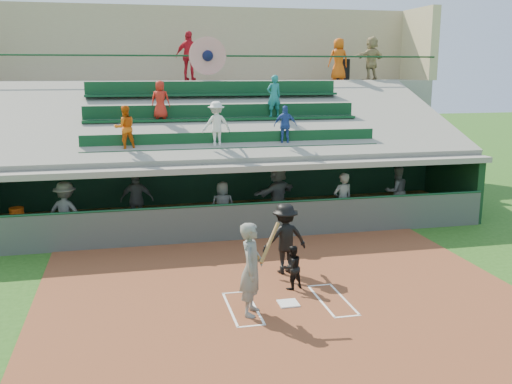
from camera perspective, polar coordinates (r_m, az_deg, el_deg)
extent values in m
plane|color=#224F16|center=(12.77, 3.25, -11.20)|extent=(100.00, 100.00, 0.00)
cube|color=brown|center=(13.21, 2.64, -10.32)|extent=(11.00, 9.00, 0.02)
cube|color=white|center=(12.76, 3.25, -11.05)|extent=(0.43, 0.43, 0.03)
cube|color=white|center=(12.59, -0.10, -11.42)|extent=(0.05, 1.80, 0.01)
cube|color=white|center=(12.97, 6.49, -10.76)|extent=(0.05, 1.80, 0.01)
cube|color=white|center=(12.49, -2.62, -11.63)|extent=(0.05, 1.80, 0.01)
cube|color=silver|center=(13.16, 8.79, -10.50)|extent=(0.05, 1.80, 0.01)
cube|color=silver|center=(13.35, -2.13, -10.01)|extent=(0.60, 0.05, 0.01)
cube|color=white|center=(13.85, 6.34, -9.25)|extent=(0.60, 0.05, 0.01)
cube|color=white|center=(11.74, -0.46, -13.24)|extent=(0.60, 0.05, 0.01)
cube|color=white|center=(12.29, 9.13, -12.18)|extent=(0.60, 0.05, 0.01)
cube|color=gray|center=(18.99, -2.36, -3.26)|extent=(16.00, 3.50, 0.04)
cube|color=gray|center=(25.13, -5.22, 5.78)|extent=(20.00, 3.00, 4.60)
cube|color=#494E49|center=(17.19, -1.32, -3.06)|extent=(16.00, 0.06, 1.10)
cylinder|color=#143F25|center=(17.05, -1.33, -1.21)|extent=(16.00, 0.08, 0.08)
cube|color=#10311B|center=(20.42, -3.28, 0.94)|extent=(16.00, 0.25, 2.20)
cube|color=black|center=(21.62, 18.96, 0.92)|extent=(0.25, 3.50, 2.20)
cube|color=gray|center=(18.53, -2.42, 3.26)|extent=(16.40, 3.90, 0.18)
cube|color=gray|center=(22.11, -4.04, 1.93)|extent=(16.40, 3.50, 2.30)
cube|color=gray|center=(23.55, -4.69, 5.37)|extent=(16.40, 0.30, 4.60)
cube|color=gray|center=(20.19, -3.41, 7.55)|extent=(16.40, 6.51, 2.37)
cube|color=#0C361A|center=(17.93, -2.12, 4.42)|extent=(9.40, 0.42, 0.08)
cube|color=#0C371C|center=(18.09, -2.24, 5.32)|extent=(9.40, 0.06, 0.45)
cube|color=#0D3B1D|center=(19.71, -3.17, 7.30)|extent=(9.40, 0.42, 0.08)
cube|color=#0B3219|center=(19.88, -3.27, 8.09)|extent=(9.40, 0.06, 0.45)
cube|color=#0B341C|center=(21.53, -4.05, 9.69)|extent=(9.40, 0.42, 0.08)
cube|color=#0D3B1D|center=(21.72, -4.14, 10.40)|extent=(9.40, 0.06, 0.45)
imported|color=#D35A0C|center=(17.64, -12.98, 6.29)|extent=(0.74, 0.63, 1.32)
imported|color=silver|center=(17.85, -3.99, 6.77)|extent=(0.98, 0.64, 1.41)
imported|color=#27489C|center=(18.33, 2.95, 6.68)|extent=(0.77, 0.42, 1.26)
imported|color=#B31F14|center=(19.52, -9.54, 9.09)|extent=(0.70, 0.55, 1.27)
imported|color=#197074|center=(20.13, 1.81, 9.58)|extent=(0.59, 0.45, 1.44)
cylinder|color=#12391D|center=(23.50, -4.87, 13.42)|extent=(20.00, 0.07, 0.07)
cylinder|color=red|center=(23.48, -4.87, 13.42)|extent=(1.50, 0.06, 1.50)
sphere|color=#0D1235|center=(23.45, -4.85, 13.42)|extent=(0.44, 0.44, 0.44)
cube|color=tan|center=(26.49, -5.83, 14.54)|extent=(20.00, 0.40, 3.20)
cube|color=tan|center=(28.12, 15.91, 14.01)|extent=(0.40, 3.00, 3.20)
imported|color=#5D605A|center=(11.92, -0.46, -7.70)|extent=(0.72, 0.85, 1.98)
cylinder|color=olive|center=(11.67, 1.38, -5.08)|extent=(0.56, 0.54, 0.75)
sphere|color=olive|center=(11.87, 0.15, -6.56)|extent=(0.10, 0.10, 0.10)
imported|color=black|center=(13.42, 3.61, -7.52)|extent=(0.62, 0.56, 1.05)
imported|color=black|center=(14.34, 2.91, -4.66)|extent=(1.23, 0.81, 1.79)
cube|color=brown|center=(20.03, -2.72, -1.70)|extent=(15.35, 0.81, 0.46)
cube|color=white|center=(18.33, -22.57, -3.68)|extent=(0.88, 0.79, 0.63)
cylinder|color=#D24A0C|center=(18.23, -22.81, -2.09)|extent=(0.41, 0.41, 0.41)
imported|color=#50524E|center=(17.66, -18.47, -1.93)|extent=(1.35, 1.05, 1.83)
imported|color=#535550|center=(18.79, -11.81, -0.78)|extent=(1.11, 0.59, 1.80)
imported|color=#595C57|center=(18.07, -3.34, -1.41)|extent=(0.84, 0.62, 1.58)
imported|color=#5E615B|center=(18.92, 2.18, -0.18)|extent=(1.84, 1.49, 1.97)
imported|color=#575A55|center=(18.36, 8.65, -0.91)|extent=(0.74, 0.56, 1.83)
imported|color=#5C5E59|center=(20.46, 13.87, 0.09)|extent=(0.88, 0.70, 1.74)
cylinder|color=black|center=(26.21, 8.68, 12.00)|extent=(0.61, 0.61, 0.92)
imported|color=red|center=(24.31, -6.68, 13.35)|extent=(1.28, 0.94, 2.01)
imported|color=#C64C0B|center=(25.40, 8.24, 13.00)|extent=(0.88, 0.58, 1.79)
imported|color=tan|center=(26.29, 11.45, 12.97)|extent=(1.84, 1.22, 1.90)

